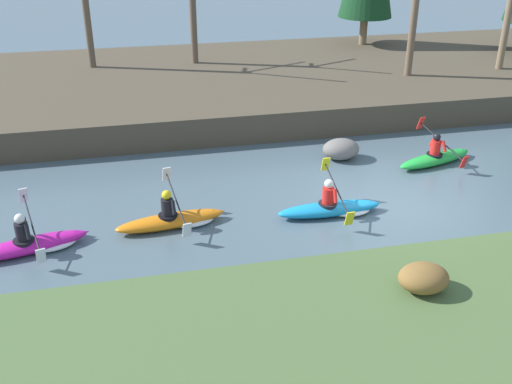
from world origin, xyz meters
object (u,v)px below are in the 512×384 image
Objects in this scene: kayaker_trailing at (175,219)px; kayaker_middle at (334,208)px; kayaker_far_back at (32,244)px; kayaker_lead at (436,157)px; boulder_midstream at (341,149)px.

kayaker_middle is at bearing -12.10° from kayaker_trailing.
kayaker_trailing is at bearing -6.47° from kayaker_far_back.
boulder_midstream is at bearing 143.07° from kayaker_lead.
kayaker_lead and kayaker_far_back have the same top height.
kayaker_lead is 1.00× the size of kayaker_middle.
boulder_midstream is at bearing 21.98° from kayaker_trailing.
kayaker_far_back is at bearing -178.50° from kayaker_middle.
kayaker_far_back is at bearing 179.89° from kayaker_trailing.
kayaker_lead is 4.79m from kayaker_middle.
kayaker_far_back is (-3.30, -0.46, 0.00)m from kayaker_trailing.
kayaker_trailing is at bearing 176.07° from kayaker_middle.
kayaker_lead is at bearing -1.61° from kayaker_far_back.
kayaker_far_back reaches higher than boulder_midstream.
kayaker_middle reaches higher than boulder_midstream.
boulder_midstream is (5.46, 3.15, 0.13)m from kayaker_trailing.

